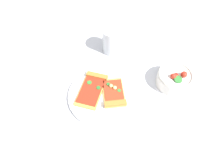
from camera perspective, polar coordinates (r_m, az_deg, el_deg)
name	(u,v)px	position (r m, az deg, el deg)	size (l,w,h in m)	color
ground_plane	(116,97)	(0.76, 1.03, -3.71)	(2.40, 2.40, 0.00)	silver
plate	(103,95)	(0.76, -2.45, -3.16)	(0.26, 0.26, 0.01)	white
pizza_slice_near	(114,94)	(0.74, 0.59, -2.98)	(0.15, 0.14, 0.02)	#E5B256
pizza_slice_far	(92,88)	(0.76, -5.66, -1.09)	(0.15, 0.17, 0.02)	gold
salad_bowl	(174,78)	(0.81, 17.34, 1.52)	(0.13, 0.13, 0.07)	white
soda_glass	(112,41)	(0.88, 0.08, 12.18)	(0.08, 0.08, 0.11)	silver
paper_napkin	(49,138)	(0.72, -17.51, -14.48)	(0.10, 0.13, 0.00)	white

